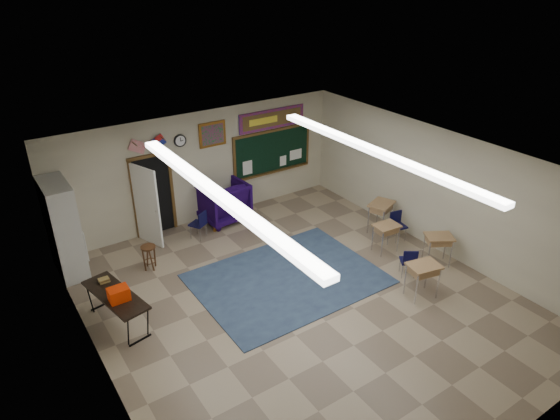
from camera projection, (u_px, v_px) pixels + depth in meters
floor at (301, 300)px, 10.48m from camera, size 9.00×9.00×0.00m
back_wall at (202, 167)px, 13.13m from camera, size 8.00×0.04×3.00m
front_wall at (508, 383)px, 6.47m from camera, size 8.00×0.04×3.00m
left_wall at (97, 310)px, 7.81m from camera, size 0.04×9.00×3.00m
right_wall at (439, 191)px, 11.79m from camera, size 0.04×9.00×3.00m
ceiling at (305, 168)px, 9.13m from camera, size 8.00×9.00×0.04m
area_rug at (288, 279)px, 11.17m from camera, size 4.00×3.00×0.02m
fluorescent_strips at (304, 171)px, 9.15m from camera, size 3.86×6.00×0.10m
doorway at (151, 198)px, 12.48m from camera, size 1.10×0.89×2.16m
chalkboard at (273, 153)px, 14.22m from camera, size 2.55×0.14×1.30m
bulletin_board at (272, 119)px, 13.77m from camera, size 2.10×0.05×0.55m
framed_art_print at (212, 134)px, 12.90m from camera, size 0.75×0.05×0.65m
wall_clock at (180, 141)px, 12.45m from camera, size 0.32×0.05×0.32m
wall_flags at (147, 142)px, 11.95m from camera, size 1.16×0.06×0.70m
storage_cabinet at (63, 229)px, 10.99m from camera, size 0.59×1.25×2.20m
wingback_armchair at (222, 201)px, 13.48m from camera, size 1.28×1.31×1.11m
student_chair_reading at (198, 225)px, 12.66m from camera, size 0.52×0.52×0.76m
student_chair_desk_a at (408, 261)px, 11.16m from camera, size 0.50×0.50×0.72m
student_chair_desk_b at (398, 227)px, 12.57m from camera, size 0.43×0.43×0.74m
student_desk_front_left at (386, 237)px, 12.07m from camera, size 0.63×0.49×0.72m
student_desk_front_right at (380, 215)px, 12.95m from camera, size 0.81×0.72×0.81m
student_desk_back_left at (422, 279)px, 10.42m from camera, size 0.74×0.61×0.78m
student_desk_back_right at (437, 248)px, 11.56m from camera, size 0.77×0.72×0.75m
folding_table at (118, 307)px, 9.66m from camera, size 0.88×1.76×0.96m
wooden_stool at (149, 257)px, 11.42m from camera, size 0.34×0.34×0.59m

